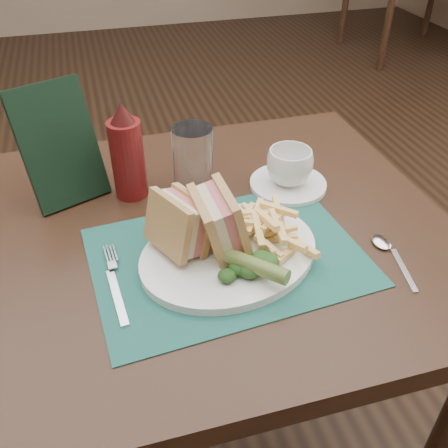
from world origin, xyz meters
name	(u,v)px	position (x,y,z in m)	size (l,w,h in m)	color
floor	(170,316)	(0.00, 0.00, 0.00)	(7.00, 7.00, 0.00)	black
wall_back	(96,30)	(0.00, 3.50, 0.00)	(6.00, 6.00, 0.00)	gray
table_main	(201,362)	(0.00, -0.50, 0.38)	(0.90, 0.75, 0.75)	black
table_bg_right	(414,1)	(2.30, 2.25, 0.38)	(0.90, 0.75, 0.75)	black
placemat	(227,257)	(0.03, -0.59, 0.75)	(0.43, 0.31, 0.00)	#1A5349
plate	(229,253)	(0.04, -0.59, 0.76)	(0.30, 0.24, 0.01)	white
sandwich_half_a	(168,228)	(-0.06, -0.58, 0.82)	(0.06, 0.10, 0.09)	tan
sandwich_half_b	(207,223)	(0.00, -0.58, 0.82)	(0.06, 0.11, 0.10)	tan
kale_garnish	(244,262)	(0.05, -0.64, 0.78)	(0.11, 0.08, 0.03)	#193914
pickle_spear	(251,264)	(0.05, -0.66, 0.79)	(0.02, 0.02, 0.12)	#4E6426
fries_pile	(271,225)	(0.11, -0.58, 0.79)	(0.18, 0.20, 0.05)	#FCD67E
fork	(115,281)	(-0.15, -0.61, 0.76)	(0.03, 0.17, 0.01)	silver
spoon	(396,258)	(0.29, -0.67, 0.76)	(0.03, 0.15, 0.01)	silver
saucer	(288,184)	(0.21, -0.42, 0.76)	(0.15, 0.15, 0.01)	white
coffee_cup	(290,167)	(0.21, -0.42, 0.80)	(0.09, 0.09, 0.07)	white
drinking_glass	(193,160)	(0.03, -0.38, 0.81)	(0.08, 0.08, 0.13)	white
ketchup_bottle	(127,151)	(-0.09, -0.36, 0.84)	(0.06, 0.06, 0.19)	#5A0F0F
check_presenter	(59,145)	(-0.21, -0.34, 0.86)	(0.14, 0.01, 0.22)	black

